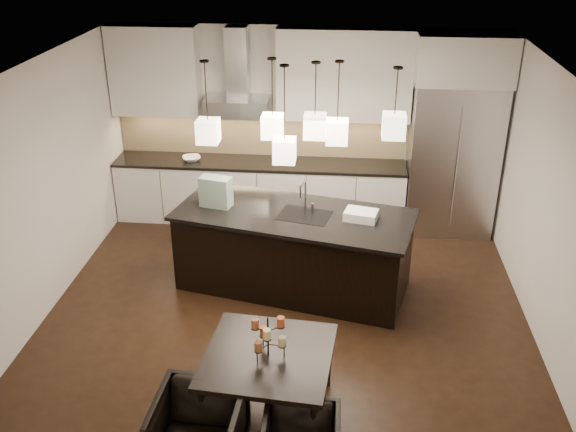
# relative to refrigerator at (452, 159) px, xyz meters

# --- Properties ---
(floor) EXTENTS (5.50, 5.50, 0.02)m
(floor) POSITION_rel_refrigerator_xyz_m (-2.10, -2.38, -1.08)
(floor) COLOR black
(floor) RESTS_ON ground
(ceiling) EXTENTS (5.50, 5.50, 0.02)m
(ceiling) POSITION_rel_refrigerator_xyz_m (-2.10, -2.38, 1.73)
(ceiling) COLOR white
(ceiling) RESTS_ON wall_back
(wall_back) EXTENTS (5.50, 0.02, 2.80)m
(wall_back) POSITION_rel_refrigerator_xyz_m (-2.10, 0.38, 0.32)
(wall_back) COLOR silver
(wall_back) RESTS_ON ground
(wall_front) EXTENTS (5.50, 0.02, 2.80)m
(wall_front) POSITION_rel_refrigerator_xyz_m (-2.10, -5.14, 0.32)
(wall_front) COLOR silver
(wall_front) RESTS_ON ground
(wall_left) EXTENTS (0.02, 5.50, 2.80)m
(wall_left) POSITION_rel_refrigerator_xyz_m (-4.86, -2.38, 0.32)
(wall_left) COLOR silver
(wall_left) RESTS_ON ground
(wall_right) EXTENTS (0.02, 5.50, 2.80)m
(wall_right) POSITION_rel_refrigerator_xyz_m (0.66, -2.38, 0.32)
(wall_right) COLOR silver
(wall_right) RESTS_ON ground
(refrigerator) EXTENTS (1.20, 0.72, 2.15)m
(refrigerator) POSITION_rel_refrigerator_xyz_m (0.00, 0.00, 0.00)
(refrigerator) COLOR #B7B7BA
(refrigerator) RESTS_ON floor
(fridge_panel) EXTENTS (1.26, 0.72, 0.65)m
(fridge_panel) POSITION_rel_refrigerator_xyz_m (0.00, 0.00, 1.40)
(fridge_panel) COLOR silver
(fridge_panel) RESTS_ON refrigerator
(lower_cabinets) EXTENTS (4.21, 0.62, 0.88)m
(lower_cabinets) POSITION_rel_refrigerator_xyz_m (-2.73, 0.05, -0.64)
(lower_cabinets) COLOR silver
(lower_cabinets) RESTS_ON floor
(countertop) EXTENTS (4.21, 0.66, 0.04)m
(countertop) POSITION_rel_refrigerator_xyz_m (-2.73, 0.05, -0.17)
(countertop) COLOR black
(countertop) RESTS_ON lower_cabinets
(backsplash) EXTENTS (4.21, 0.02, 0.63)m
(backsplash) POSITION_rel_refrigerator_xyz_m (-2.73, 0.35, 0.16)
(backsplash) COLOR #D4BC83
(backsplash) RESTS_ON countertop
(upper_cab_left) EXTENTS (1.25, 0.35, 1.25)m
(upper_cab_left) POSITION_rel_refrigerator_xyz_m (-4.20, 0.19, 1.10)
(upper_cab_left) COLOR silver
(upper_cab_left) RESTS_ON wall_back
(upper_cab_right) EXTENTS (1.85, 0.35, 1.25)m
(upper_cab_right) POSITION_rel_refrigerator_xyz_m (-1.55, 0.19, 1.10)
(upper_cab_right) COLOR silver
(upper_cab_right) RESTS_ON wall_back
(hood_canopy) EXTENTS (0.90, 0.52, 0.24)m
(hood_canopy) POSITION_rel_refrigerator_xyz_m (-3.03, 0.10, 0.65)
(hood_canopy) COLOR #B7B7BA
(hood_canopy) RESTS_ON wall_back
(hood_chimney) EXTENTS (0.30, 0.28, 0.96)m
(hood_chimney) POSITION_rel_refrigerator_xyz_m (-3.03, 0.21, 1.24)
(hood_chimney) COLOR #B7B7BA
(hood_chimney) RESTS_ON hood_canopy
(fruit_bowl) EXTENTS (0.33, 0.33, 0.06)m
(fruit_bowl) POSITION_rel_refrigerator_xyz_m (-3.71, 0.00, -0.12)
(fruit_bowl) COLOR silver
(fruit_bowl) RESTS_ON countertop
(island_body) EXTENTS (2.88, 1.66, 0.95)m
(island_body) POSITION_rel_refrigerator_xyz_m (-2.07, -1.78, -0.60)
(island_body) COLOR black
(island_body) RESTS_ON floor
(island_top) EXTENTS (2.98, 1.77, 0.04)m
(island_top) POSITION_rel_refrigerator_xyz_m (-2.07, -1.78, -0.10)
(island_top) COLOR black
(island_top) RESTS_ON island_body
(faucet) EXTENTS (0.16, 0.28, 0.41)m
(faucet) POSITION_rel_refrigerator_xyz_m (-1.94, -1.70, 0.13)
(faucet) COLOR silver
(faucet) RESTS_ON island_top
(tote_bag) EXTENTS (0.40, 0.27, 0.37)m
(tote_bag) POSITION_rel_refrigerator_xyz_m (-3.02, -1.66, 0.10)
(tote_bag) COLOR #1C553D
(tote_bag) RESTS_ON island_top
(food_container) EXTENTS (0.42, 0.34, 0.11)m
(food_container) POSITION_rel_refrigerator_xyz_m (-1.28, -1.87, -0.03)
(food_container) COLOR silver
(food_container) RESTS_ON island_top
(dining_table) EXTENTS (1.21, 1.21, 0.67)m
(dining_table) POSITION_rel_refrigerator_xyz_m (-2.10, -4.02, -0.74)
(dining_table) COLOR black
(dining_table) RESTS_ON floor
(candelabra) EXTENTS (0.35, 0.35, 0.39)m
(candelabra) POSITION_rel_refrigerator_xyz_m (-2.10, -4.02, -0.20)
(candelabra) COLOR black
(candelabra) RESTS_ON dining_table
(candle_a) EXTENTS (0.07, 0.07, 0.09)m
(candle_a) POSITION_rel_refrigerator_xyz_m (-1.98, -4.03, -0.24)
(candle_a) COLOR beige
(candle_a) RESTS_ON candelabra
(candle_b) EXTENTS (0.07, 0.07, 0.09)m
(candle_b) POSITION_rel_refrigerator_xyz_m (-2.16, -3.91, -0.24)
(candle_b) COLOR #BE4F23
(candle_b) RESTS_ON candelabra
(candle_c) EXTENTS (0.07, 0.07, 0.09)m
(candle_c) POSITION_rel_refrigerator_xyz_m (-2.18, -4.12, -0.24)
(candle_c) COLOR #9B512D
(candle_c) RESTS_ON candelabra
(candle_d) EXTENTS (0.07, 0.07, 0.09)m
(candle_d) POSITION_rel_refrigerator_xyz_m (-2.00, -3.95, -0.10)
(candle_d) COLOR #BE4F23
(candle_d) RESTS_ON candelabra
(candle_e) EXTENTS (0.07, 0.07, 0.09)m
(candle_e) POSITION_rel_refrigerator_xyz_m (-2.22, -3.99, -0.10)
(candle_e) COLOR #9B512D
(candle_e) RESTS_ON candelabra
(candle_f) EXTENTS (0.07, 0.07, 0.09)m
(candle_f) POSITION_rel_refrigerator_xyz_m (-2.10, -4.14, -0.10)
(candle_f) COLOR beige
(candle_f) RESTS_ON candelabra
(armchair_left) EXTENTS (0.75, 0.77, 0.68)m
(armchair_left) POSITION_rel_refrigerator_xyz_m (-2.61, -4.65, -0.74)
(armchair_left) COLOR black
(armchair_left) RESTS_ON floor
(pendant_a) EXTENTS (0.24, 0.24, 0.26)m
(pendant_a) POSITION_rel_refrigerator_xyz_m (-3.01, -1.91, 0.95)
(pendant_a) COLOR beige
(pendant_a) RESTS_ON ceiling
(pendant_b) EXTENTS (0.24, 0.24, 0.26)m
(pendant_b) POSITION_rel_refrigerator_xyz_m (-2.32, -1.72, 0.96)
(pendant_b) COLOR beige
(pendant_b) RESTS_ON ceiling
(pendant_c) EXTENTS (0.24, 0.24, 0.26)m
(pendant_c) POSITION_rel_refrigerator_xyz_m (-1.84, -1.86, 1.02)
(pendant_c) COLOR beige
(pendant_c) RESTS_ON ceiling
(pendant_d) EXTENTS (0.24, 0.24, 0.26)m
(pendant_d) POSITION_rel_refrigerator_xyz_m (-1.59, -1.79, 0.94)
(pendant_d) COLOR beige
(pendant_d) RESTS_ON ceiling
(pendant_e) EXTENTS (0.24, 0.24, 0.26)m
(pendant_e) POSITION_rel_refrigerator_xyz_m (-1.00, -2.03, 1.10)
(pendant_e) COLOR beige
(pendant_e) RESTS_ON ceiling
(pendant_f) EXTENTS (0.24, 0.24, 0.26)m
(pendant_f) POSITION_rel_refrigerator_xyz_m (-2.15, -2.04, 0.79)
(pendant_f) COLOR beige
(pendant_f) RESTS_ON ceiling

